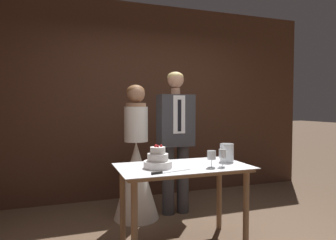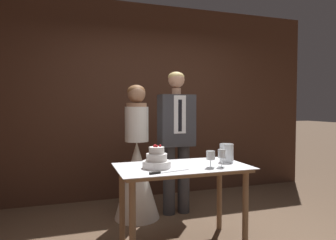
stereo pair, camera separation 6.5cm
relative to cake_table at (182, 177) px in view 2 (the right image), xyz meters
name	(u,v)px [view 2 (the right image)]	position (x,y,z in m)	size (l,w,h in m)	color
wall_back	(148,101)	(0.12, 1.75, 0.75)	(5.37, 0.12, 2.84)	#472B1E
cake_table	(182,177)	(0.00, 0.00, 0.00)	(1.24, 0.69, 0.78)	#8E6B4C
tiered_cake	(157,160)	(-0.26, -0.02, 0.18)	(0.26, 0.26, 0.21)	white
cake_knife	(162,172)	(-0.27, -0.24, 0.12)	(0.38, 0.10, 0.02)	silver
wine_glass_near	(211,156)	(0.21, -0.17, 0.22)	(0.08, 0.08, 0.16)	silver
wine_glass_middle	(222,154)	(0.32, -0.17, 0.23)	(0.07, 0.07, 0.17)	silver
hurricane_candle	(227,153)	(0.49, 0.03, 0.20)	(0.14, 0.14, 0.18)	silver
bride	(137,169)	(-0.25, 0.86, -0.08)	(0.54, 0.54, 1.60)	white
groom	(176,134)	(0.25, 0.86, 0.32)	(0.43, 0.25, 1.77)	#38383D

